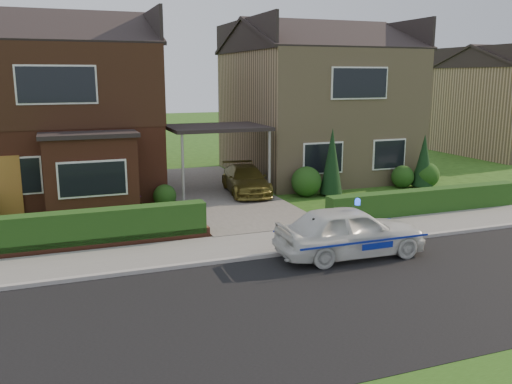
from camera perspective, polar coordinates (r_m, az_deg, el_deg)
name	(u,v)px	position (r m, az deg, el deg)	size (l,w,h in m)	color
ground	(362,295)	(12.23, 11.06, -10.64)	(120.00, 120.00, 0.00)	#234713
road	(362,295)	(12.23, 11.06, -10.64)	(60.00, 6.00, 0.02)	black
kerb	(302,251)	(14.71, 4.83, -6.25)	(60.00, 0.16, 0.12)	#9E9993
sidewalk	(286,241)	(15.63, 3.18, -5.16)	(60.00, 2.00, 0.10)	slate
driveway	(217,193)	(21.91, -4.11, -0.10)	(3.80, 12.00, 0.12)	#666059
house_left	(57,98)	(23.46, -20.22, 9.25)	(7.50, 9.53, 7.25)	brown
house_right	(315,98)	(26.37, 6.20, 9.83)	(7.50, 8.06, 7.25)	tan
carport_link	(217,129)	(21.46, -4.18, 6.66)	(3.80, 3.00, 2.77)	black
dwarf_wall	(71,246)	(15.51, -18.85, -5.44)	(7.70, 0.25, 0.36)	brown
hedge_left	(72,251)	(15.71, -18.83, -5.91)	(7.50, 0.55, 0.90)	#123511
hedge_right	(425,214)	(19.60, 17.38, -2.28)	(7.50, 0.55, 0.80)	#123511
shrub_left_mid	(120,194)	(19.37, -14.08, -0.24)	(1.32, 1.32, 1.32)	#123511
shrub_left_near	(165,196)	(19.95, -9.59, -0.40)	(0.84, 0.84, 0.84)	#123511
shrub_right_near	(306,182)	(21.47, 5.32, 1.10)	(1.20, 1.20, 1.20)	#123511
shrub_right_mid	(403,177)	(23.92, 15.18, 1.57)	(0.96, 0.96, 0.96)	#123511
shrub_right_far	(427,175)	(24.27, 17.52, 1.72)	(1.08, 1.08, 1.08)	#123511
conifer_a	(332,163)	(21.63, 7.97, 3.00)	(0.90, 0.90, 2.60)	black
conifer_b	(424,162)	(24.06, 17.23, 3.01)	(0.90, 0.90, 2.20)	black
neighbour_right	(510,111)	(36.54, 25.15, 7.72)	(6.50, 7.00, 5.20)	tan
police_car	(350,232)	(14.47, 9.87, -4.13)	(3.66, 4.03, 1.52)	silver
driveway_car	(246,180)	(21.49, -1.08, 1.31)	(1.50, 3.69, 1.07)	brown
potted_plant_a	(95,207)	(19.07, -16.55, -1.50)	(0.38, 0.26, 0.72)	gray
potted_plant_b	(124,225)	(16.30, -13.77, -3.38)	(0.38, 0.47, 0.86)	gray
potted_plant_c	(136,202)	(19.20, -12.49, -1.05)	(0.45, 0.45, 0.81)	gray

